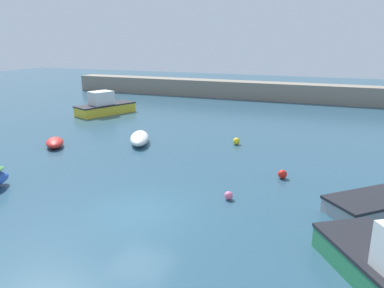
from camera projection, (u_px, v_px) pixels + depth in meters
The scene contains 8 objects.
ground_plane at pixel (140, 214), 15.44m from camera, with size 120.00×120.00×0.20m, color #284C60.
harbor_breakwater at pixel (271, 91), 43.03m from camera, with size 50.83×2.43×1.97m, color gray.
rowboat_blue_near at pixel (140, 138), 25.33m from camera, with size 2.55×3.52×0.74m.
fishing_dinghy_green at pixel (55, 143), 24.55m from camera, with size 2.22×2.39×0.58m.
cabin_cruiser_white at pixel (104, 106), 35.03m from camera, with size 4.14×5.93×2.16m.
mooring_buoy_yellow at pixel (236, 141), 25.08m from camera, with size 0.47×0.47×0.47m, color yellow.
mooring_buoy_red at pixel (282, 174), 19.04m from camera, with size 0.46×0.46×0.46m, color red.
mooring_buoy_pink at pixel (229, 196), 16.57m from camera, with size 0.38×0.38×0.38m, color #EA668C.
Camera 1 is at (7.08, -12.32, 6.93)m, focal length 35.00 mm.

